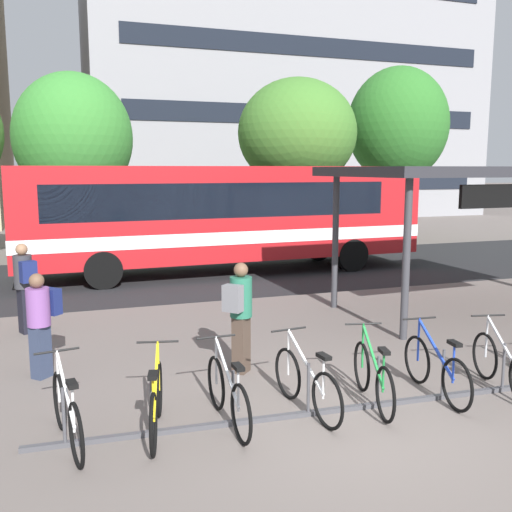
% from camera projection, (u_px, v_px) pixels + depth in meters
% --- Properties ---
extents(ground, '(200.00, 200.00, 0.00)m').
position_uv_depth(ground, '(360.00, 426.00, 6.97)').
color(ground, '#6B605B').
extents(bus_lane_asphalt, '(80.00, 7.20, 0.01)m').
position_uv_depth(bus_lane_asphalt, '(184.00, 275.00, 16.89)').
color(bus_lane_asphalt, '#232326').
rests_on(bus_lane_asphalt, ground).
extents(city_bus, '(12.10, 2.94, 3.20)m').
position_uv_depth(city_bus, '(227.00, 214.00, 17.05)').
color(city_bus, red).
rests_on(city_bus, ground).
extents(bike_rack, '(8.84, 0.50, 0.70)m').
position_uv_depth(bike_rack, '(377.00, 400.00, 7.51)').
color(bike_rack, '#47474C').
rests_on(bike_rack, ground).
extents(parked_bicycle_white_0, '(0.52, 1.71, 0.99)m').
position_uv_depth(parked_bicycle_white_0, '(67.00, 414.00, 6.40)').
color(parked_bicycle_white_0, black).
rests_on(parked_bicycle_white_0, ground).
extents(parked_bicycle_yellow_1, '(0.58, 1.69, 0.99)m').
position_uv_depth(parked_bicycle_yellow_1, '(156.00, 403.00, 6.71)').
color(parked_bicycle_yellow_1, black).
rests_on(parked_bicycle_yellow_1, ground).
extents(parked_bicycle_silver_2, '(0.52, 1.72, 0.99)m').
position_uv_depth(parked_bicycle_silver_2, '(228.00, 395.00, 6.94)').
color(parked_bicycle_silver_2, black).
rests_on(parked_bicycle_silver_2, ground).
extents(parked_bicycle_white_3, '(0.52, 1.72, 0.99)m').
position_uv_depth(parked_bicycle_white_3, '(306.00, 384.00, 7.30)').
color(parked_bicycle_white_3, black).
rests_on(parked_bicycle_white_3, ground).
extents(parked_bicycle_green_4, '(0.58, 1.69, 0.99)m').
position_uv_depth(parked_bicycle_green_4, '(373.00, 377.00, 7.54)').
color(parked_bicycle_green_4, black).
rests_on(parked_bicycle_green_4, ground).
extents(parked_bicycle_blue_5, '(0.52, 1.72, 0.99)m').
position_uv_depth(parked_bicycle_blue_5, '(436.00, 369.00, 7.83)').
color(parked_bicycle_blue_5, black).
rests_on(parked_bicycle_blue_5, ground).
extents(parked_bicycle_silver_6, '(0.57, 1.69, 0.99)m').
position_uv_depth(parked_bicycle_silver_6, '(503.00, 365.00, 7.99)').
color(parked_bicycle_silver_6, black).
rests_on(parked_bicycle_silver_6, ground).
extents(transit_shelter, '(6.57, 3.69, 3.17)m').
position_uv_depth(transit_shelter, '(483.00, 176.00, 12.25)').
color(transit_shelter, '#38383D').
rests_on(transit_shelter, ground).
extents(commuter_grey_pack_0, '(0.59, 0.59, 1.72)m').
position_uv_depth(commuter_grey_pack_0, '(240.00, 310.00, 8.64)').
color(commuter_grey_pack_0, '#47382D').
rests_on(commuter_grey_pack_0, ground).
extents(commuter_navy_pack_1, '(0.59, 0.59, 1.60)m').
position_uv_depth(commuter_navy_pack_1, '(41.00, 318.00, 8.49)').
color(commuter_navy_pack_1, '#2D3851').
rests_on(commuter_navy_pack_1, ground).
extents(commuter_navy_pack_2, '(0.50, 0.60, 1.73)m').
position_uv_depth(commuter_navy_pack_2, '(24.00, 282.00, 10.75)').
color(commuter_navy_pack_2, black).
rests_on(commuter_navy_pack_2, ground).
extents(street_tree_1, '(4.71, 4.71, 6.67)m').
position_uv_depth(street_tree_1, '(297.00, 133.00, 22.51)').
color(street_tree_1, brown).
rests_on(street_tree_1, ground).
extents(street_tree_2, '(4.47, 4.47, 7.62)m').
position_uv_depth(street_tree_2, '(398.00, 125.00, 25.42)').
color(street_tree_2, brown).
rests_on(street_tree_2, ground).
extents(street_tree_3, '(4.51, 4.51, 6.78)m').
position_uv_depth(street_tree_3, '(73.00, 138.00, 21.88)').
color(street_tree_3, brown).
rests_on(street_tree_3, ground).
extents(building_right_wing, '(25.58, 11.27, 19.63)m').
position_uv_depth(building_right_wing, '(280.00, 69.00, 38.53)').
color(building_right_wing, gray).
rests_on(building_right_wing, ground).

